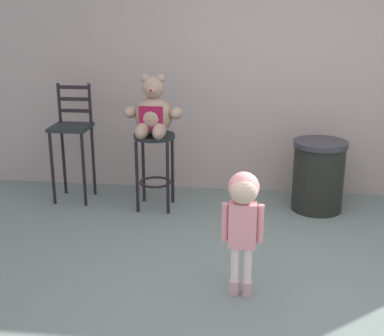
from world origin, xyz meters
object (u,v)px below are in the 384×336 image
at_px(trash_bin, 318,175).
at_px(bar_chair_empty, 72,135).
at_px(child_walking, 243,208).
at_px(bar_stool_with_teddy, 155,155).
at_px(teddy_bear, 153,114).

distance_m(trash_bin, bar_chair_empty, 2.51).
relative_size(child_walking, bar_chair_empty, 0.75).
xyz_separation_m(child_walking, bar_chair_empty, (-1.78, 1.72, 0.04)).
relative_size(bar_stool_with_teddy, child_walking, 0.84).
xyz_separation_m(teddy_bear, bar_chair_empty, (-0.88, 0.18, -0.28)).
xyz_separation_m(child_walking, trash_bin, (0.71, 1.69, -0.30)).
bearing_deg(bar_stool_with_teddy, child_walking, -60.15).
bearing_deg(trash_bin, bar_chair_empty, 179.46).
height_order(teddy_bear, child_walking, teddy_bear).
distance_m(child_walking, trash_bin, 1.86).
bearing_deg(teddy_bear, bar_chair_empty, 168.25).
height_order(teddy_bear, bar_chair_empty, teddy_bear).
xyz_separation_m(teddy_bear, trash_bin, (1.61, 0.16, -0.61)).
height_order(trash_bin, bar_chair_empty, bar_chair_empty).
bearing_deg(trash_bin, teddy_bear, -174.30).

